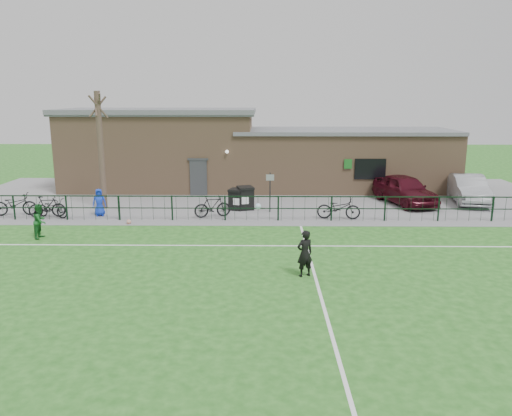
{
  "coord_description": "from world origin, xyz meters",
  "views": [
    {
      "loc": [
        0.28,
        -14.81,
        5.82
      ],
      "look_at": [
        0.0,
        5.0,
        1.3
      ],
      "focal_mm": 35.0,
      "sensor_mm": 36.0,
      "label": 1
    }
  ],
  "objects_px": {
    "wheelie_bin_right": "(237,200)",
    "ball_ground": "(129,222)",
    "bare_tree": "(101,151)",
    "outfield_player": "(40,221)",
    "spectator_child": "(99,202)",
    "bicycle_c": "(52,208)",
    "bicycle_e": "(339,208)",
    "sign_post": "(270,192)",
    "wheelie_bin_left": "(245,199)",
    "car_maroon": "(405,189)",
    "bicycle_b": "(47,207)",
    "bicycle_d": "(212,206)",
    "bicycle_a": "(15,204)",
    "car_silver": "(468,189)"
  },
  "relations": [
    {
      "from": "bicycle_e",
      "to": "car_maroon",
      "type": "bearing_deg",
      "value": -43.65
    },
    {
      "from": "bicycle_b",
      "to": "bicycle_c",
      "type": "distance_m",
      "value": 0.28
    },
    {
      "from": "sign_post",
      "to": "ball_ground",
      "type": "relative_size",
      "value": 9.08
    },
    {
      "from": "car_silver",
      "to": "ball_ground",
      "type": "bearing_deg",
      "value": -155.27
    },
    {
      "from": "wheelie_bin_right",
      "to": "bicycle_a",
      "type": "xyz_separation_m",
      "value": [
        -10.78,
        -1.44,
        0.05
      ]
    },
    {
      "from": "bare_tree",
      "to": "bicycle_a",
      "type": "xyz_separation_m",
      "value": [
        -3.86,
        -1.69,
        -2.43
      ]
    },
    {
      "from": "car_silver",
      "to": "bicycle_a",
      "type": "relative_size",
      "value": 2.17
    },
    {
      "from": "bare_tree",
      "to": "sign_post",
      "type": "bearing_deg",
      "value": -4.8
    },
    {
      "from": "bicycle_a",
      "to": "ball_ground",
      "type": "height_order",
      "value": "bicycle_a"
    },
    {
      "from": "wheelie_bin_left",
      "to": "bicycle_d",
      "type": "height_order",
      "value": "wheelie_bin_left"
    },
    {
      "from": "outfield_player",
      "to": "car_silver",
      "type": "bearing_deg",
      "value": -67.93
    },
    {
      "from": "car_silver",
      "to": "bicycle_b",
      "type": "relative_size",
      "value": 2.66
    },
    {
      "from": "outfield_player",
      "to": "spectator_child",
      "type": "bearing_deg",
      "value": -15.03
    },
    {
      "from": "sign_post",
      "to": "car_silver",
      "type": "relative_size",
      "value": 0.44
    },
    {
      "from": "sign_post",
      "to": "bicycle_d",
      "type": "relative_size",
      "value": 1.12
    },
    {
      "from": "car_silver",
      "to": "bicycle_c",
      "type": "bearing_deg",
      "value": -161.07
    },
    {
      "from": "wheelie_bin_right",
      "to": "sign_post",
      "type": "bearing_deg",
      "value": 0.28
    },
    {
      "from": "car_maroon",
      "to": "wheelie_bin_left",
      "type": "bearing_deg",
      "value": 173.88
    },
    {
      "from": "bicycle_d",
      "to": "ball_ground",
      "type": "relative_size",
      "value": 8.12
    },
    {
      "from": "bare_tree",
      "to": "car_silver",
      "type": "xyz_separation_m",
      "value": [
        19.54,
        1.69,
        -2.23
      ]
    },
    {
      "from": "bare_tree",
      "to": "bicycle_e",
      "type": "distance_m",
      "value": 12.32
    },
    {
      "from": "wheelie_bin_left",
      "to": "wheelie_bin_right",
      "type": "xyz_separation_m",
      "value": [
        -0.45,
        -0.1,
        -0.05
      ]
    },
    {
      "from": "bicycle_e",
      "to": "bicycle_a",
      "type": "bearing_deg",
      "value": 94.33
    },
    {
      "from": "bare_tree",
      "to": "sign_post",
      "type": "distance_m",
      "value": 8.89
    },
    {
      "from": "car_silver",
      "to": "bicycle_a",
      "type": "distance_m",
      "value": 23.64
    },
    {
      "from": "sign_post",
      "to": "bicycle_c",
      "type": "height_order",
      "value": "sign_post"
    },
    {
      "from": "bare_tree",
      "to": "bicycle_e",
      "type": "xyz_separation_m",
      "value": [
        11.89,
        -2.16,
        -2.45
      ]
    },
    {
      "from": "wheelie_bin_left",
      "to": "ball_ground",
      "type": "height_order",
      "value": "wheelie_bin_left"
    },
    {
      "from": "car_silver",
      "to": "spectator_child",
      "type": "xyz_separation_m",
      "value": [
        -19.24,
        -3.39,
        -0.08
      ]
    },
    {
      "from": "bare_tree",
      "to": "outfield_player",
      "type": "xyz_separation_m",
      "value": [
        -0.91,
        -5.51,
        -2.28
      ]
    },
    {
      "from": "sign_post",
      "to": "bicycle_b",
      "type": "relative_size",
      "value": 1.17
    },
    {
      "from": "wheelie_bin_left",
      "to": "wheelie_bin_right",
      "type": "bearing_deg",
      "value": 176.72
    },
    {
      "from": "wheelie_bin_left",
      "to": "car_maroon",
      "type": "relative_size",
      "value": 0.24
    },
    {
      "from": "bicycle_b",
      "to": "bicycle_d",
      "type": "bearing_deg",
      "value": -100.42
    },
    {
      "from": "sign_post",
      "to": "car_silver",
      "type": "xyz_separation_m",
      "value": [
        10.91,
        2.42,
        -0.25
      ]
    },
    {
      "from": "wheelie_bin_right",
      "to": "ball_ground",
      "type": "xyz_separation_m",
      "value": [
        -4.81,
        -2.97,
        -0.41
      ]
    },
    {
      "from": "outfield_player",
      "to": "ball_ground",
      "type": "height_order",
      "value": "outfield_player"
    },
    {
      "from": "car_maroon",
      "to": "bicycle_c",
      "type": "height_order",
      "value": "car_maroon"
    },
    {
      "from": "bare_tree",
      "to": "car_silver",
      "type": "relative_size",
      "value": 1.32
    },
    {
      "from": "bicycle_b",
      "to": "spectator_child",
      "type": "distance_m",
      "value": 2.47
    },
    {
      "from": "car_maroon",
      "to": "bicycle_b",
      "type": "height_order",
      "value": "car_maroon"
    },
    {
      "from": "bicycle_c",
      "to": "spectator_child",
      "type": "xyz_separation_m",
      "value": [
        2.18,
        0.37,
        0.2
      ]
    },
    {
      "from": "spectator_child",
      "to": "bicycle_c",
      "type": "bearing_deg",
      "value": 173.07
    },
    {
      "from": "car_maroon",
      "to": "bicycle_a",
      "type": "height_order",
      "value": "car_maroon"
    },
    {
      "from": "bare_tree",
      "to": "car_maroon",
      "type": "bearing_deg",
      "value": 4.66
    },
    {
      "from": "wheelie_bin_right",
      "to": "bicycle_e",
      "type": "xyz_separation_m",
      "value": [
        4.96,
        -1.9,
        0.04
      ]
    },
    {
      "from": "bicycle_c",
      "to": "bicycle_e",
      "type": "xyz_separation_m",
      "value": [
        13.76,
        -0.09,
        0.07
      ]
    },
    {
      "from": "car_silver",
      "to": "sign_post",
      "type": "bearing_deg",
      "value": -158.53
    },
    {
      "from": "car_silver",
      "to": "bicycle_b",
      "type": "xyz_separation_m",
      "value": [
        -21.69,
        -3.71,
        -0.24
      ]
    },
    {
      "from": "wheelie_bin_left",
      "to": "bicycle_e",
      "type": "xyz_separation_m",
      "value": [
        4.51,
        -2.01,
        -0.01
      ]
    }
  ]
}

